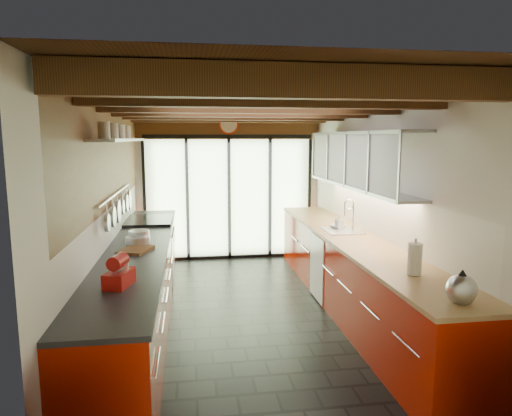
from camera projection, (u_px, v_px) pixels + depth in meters
name	position (u px, v px, depth m)	size (l,w,h in m)	color
ground	(250.00, 315.00, 5.51)	(5.50, 5.50, 0.00)	black
room_shell	(249.00, 179.00, 5.26)	(5.50, 5.50, 5.50)	silver
ceiling_beams	(245.00, 109.00, 5.50)	(3.14, 5.06, 4.90)	#593316
glass_door	(229.00, 165.00, 7.89)	(2.95, 0.10, 2.90)	#C6EAAD
left_counter	(140.00, 283.00, 5.25)	(0.68, 5.00, 0.92)	#A71602
range_stove	(150.00, 252.00, 6.67)	(0.66, 0.90, 0.97)	silver
right_counter	(352.00, 274.00, 5.62)	(0.68, 5.00, 0.92)	#A71602
sink_assembly	(343.00, 228.00, 5.94)	(0.45, 0.52, 0.43)	silver
upper_cabinets_right	(359.00, 160.00, 5.72)	(0.34, 3.00, 3.00)	silver
left_wall_fixtures	(120.00, 166.00, 5.27)	(0.28, 2.60, 0.96)	silver
stand_mixer	(119.00, 273.00, 3.72)	(0.24, 0.33, 0.27)	#AE120D
pot_large	(139.00, 237.00, 5.23)	(0.24, 0.24, 0.15)	silver
pot_small	(138.00, 241.00, 5.13)	(0.28, 0.28, 0.11)	silver
cutting_board	(136.00, 250.00, 4.87)	(0.28, 0.39, 0.03)	brown
kettle	(461.00, 288.00, 3.33)	(0.27, 0.30, 0.27)	silver
paper_towel	(415.00, 259.00, 4.02)	(0.15, 0.15, 0.34)	white
soap_bottle	(339.00, 222.00, 6.03)	(0.09, 0.09, 0.20)	silver
bowl	(338.00, 227.00, 6.10)	(0.21, 0.21, 0.05)	silver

